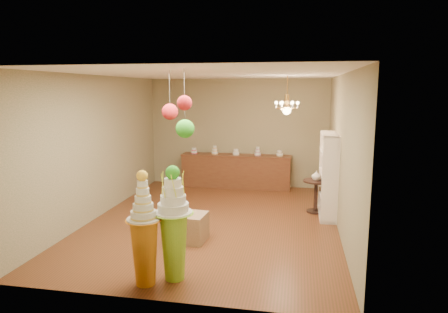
% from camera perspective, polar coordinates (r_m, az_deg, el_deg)
% --- Properties ---
extents(floor, '(6.50, 6.50, 0.00)m').
position_cam_1_polar(floor, '(8.42, -1.49, -9.17)').
color(floor, '#5A2F18').
rests_on(floor, ground).
extents(ceiling, '(6.50, 6.50, 0.00)m').
position_cam_1_polar(ceiling, '(7.98, -1.58, 11.68)').
color(ceiling, white).
rests_on(ceiling, ground).
extents(wall_back, '(5.00, 0.04, 3.00)m').
position_cam_1_polar(wall_back, '(11.24, 1.96, 3.39)').
color(wall_back, gray).
rests_on(wall_back, ground).
extents(wall_front, '(5.00, 0.04, 3.00)m').
position_cam_1_polar(wall_front, '(4.99, -9.42, -4.50)').
color(wall_front, gray).
rests_on(wall_front, ground).
extents(wall_left, '(0.04, 6.50, 3.00)m').
position_cam_1_polar(wall_left, '(8.93, -17.42, 1.37)').
color(wall_left, gray).
rests_on(wall_left, ground).
extents(wall_right, '(0.04, 6.50, 3.00)m').
position_cam_1_polar(wall_right, '(7.93, 16.42, 0.44)').
color(wall_right, gray).
rests_on(wall_right, ground).
extents(pedestal_green, '(0.69, 0.69, 1.67)m').
position_cam_1_polar(pedestal_green, '(5.80, -7.18, -10.55)').
color(pedestal_green, '#89C32B').
rests_on(pedestal_green, floor).
extents(pedestal_orange, '(0.57, 0.57, 1.63)m').
position_cam_1_polar(pedestal_orange, '(5.74, -11.30, -11.86)').
color(pedestal_orange, orange).
rests_on(pedestal_orange, floor).
extents(burlap_riser, '(0.60, 0.60, 0.50)m').
position_cam_1_polar(burlap_riser, '(7.32, -4.85, -10.06)').
color(burlap_riser, '#926F4F').
rests_on(burlap_riser, floor).
extents(sideboard, '(3.04, 0.54, 1.16)m').
position_cam_1_polar(sideboard, '(11.12, 1.71, -2.00)').
color(sideboard, brown).
rests_on(sideboard, floor).
extents(shelving_unit, '(0.33, 1.20, 1.80)m').
position_cam_1_polar(shelving_unit, '(8.81, 14.68, -2.57)').
color(shelving_unit, '#F2E2D1').
rests_on(shelving_unit, floor).
extents(round_table, '(0.57, 0.57, 0.73)m').
position_cam_1_polar(round_table, '(9.10, 12.98, -4.91)').
color(round_table, black).
rests_on(round_table, floor).
extents(vase, '(0.27, 0.27, 0.21)m').
position_cam_1_polar(vase, '(9.01, 13.06, -2.65)').
color(vase, '#F2E2D1').
rests_on(vase, round_table).
extents(pom_red_left, '(0.26, 0.26, 0.78)m').
position_cam_1_polar(pom_red_left, '(6.52, -7.73, 6.37)').
color(pom_red_left, '#443C31').
rests_on(pom_red_left, ceiling).
extents(pom_green_mid, '(0.29, 0.29, 1.05)m').
position_cam_1_polar(pom_green_mid, '(6.24, -5.59, 3.98)').
color(pom_green_mid, '#443C31').
rests_on(pom_green_mid, ceiling).
extents(pom_red_right, '(0.22, 0.22, 0.60)m').
position_cam_1_polar(pom_red_right, '(5.87, -5.66, 7.63)').
color(pom_red_right, '#443C31').
rests_on(pom_red_right, ceiling).
extents(chandelier, '(0.55, 0.55, 0.85)m').
position_cam_1_polar(chandelier, '(8.82, 8.96, 6.83)').
color(chandelier, '#C18E44').
rests_on(chandelier, ceiling).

